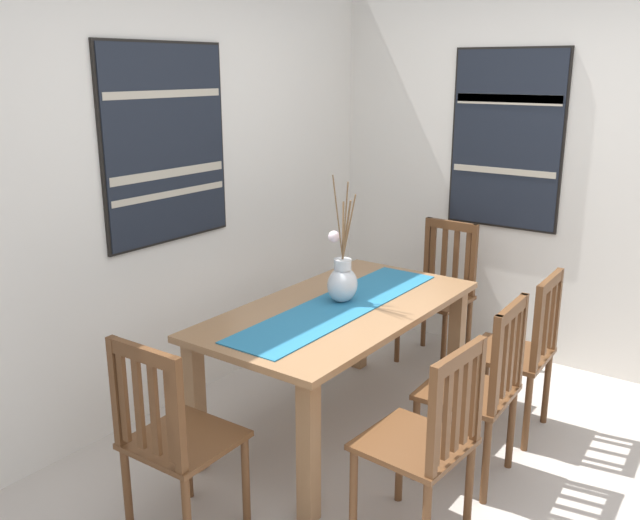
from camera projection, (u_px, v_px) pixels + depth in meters
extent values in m
cube|color=#B2A89E|center=(452.00, 496.00, 3.30)|extent=(6.40, 6.40, 0.03)
cube|color=silver|center=(172.00, 181.00, 3.98)|extent=(6.40, 0.12, 2.70)
cube|color=silver|center=(589.00, 170.00, 4.38)|extent=(0.12, 6.40, 2.70)
cube|color=#8E6642|center=(340.00, 309.00, 3.71)|extent=(1.69, 0.87, 0.03)
cube|color=#8E6642|center=(308.00, 451.00, 3.01)|extent=(0.08, 0.08, 0.70)
cube|color=#8E6642|center=(456.00, 342.00, 4.20)|extent=(0.08, 0.08, 0.70)
cube|color=#8E6642|center=(195.00, 406.00, 3.41)|extent=(0.08, 0.08, 0.70)
cube|color=#8E6642|center=(359.00, 319.00, 4.60)|extent=(0.08, 0.08, 0.70)
cube|color=#236B93|center=(340.00, 306.00, 3.70)|extent=(1.55, 0.36, 0.01)
ellipsoid|color=silver|center=(342.00, 285.00, 3.75)|extent=(0.19, 0.16, 0.20)
cylinder|color=silver|center=(343.00, 264.00, 3.72)|extent=(0.10, 0.10, 0.06)
cylinder|color=brown|center=(338.00, 218.00, 3.60)|extent=(0.12, 0.01, 0.48)
cylinder|color=brown|center=(347.00, 230.00, 3.62)|extent=(0.06, 0.09, 0.34)
cylinder|color=brown|center=(349.00, 227.00, 3.63)|extent=(0.01, 0.09, 0.37)
cylinder|color=brown|center=(345.00, 222.00, 3.59)|extent=(0.09, 0.09, 0.45)
cylinder|color=brown|center=(343.00, 230.00, 3.70)|extent=(0.06, 0.04, 0.31)
sphere|color=silver|center=(334.00, 237.00, 3.69)|extent=(0.06, 0.06, 0.06)
cube|color=brown|center=(414.00, 444.00, 2.88)|extent=(0.45, 0.45, 0.03)
cylinder|color=brown|center=(353.00, 495.00, 2.92)|extent=(0.04, 0.04, 0.44)
cylinder|color=brown|center=(400.00, 459.00, 3.19)|extent=(0.04, 0.04, 0.44)
cylinder|color=brown|center=(469.00, 488.00, 2.97)|extent=(0.04, 0.04, 0.44)
cube|color=brown|center=(434.00, 423.00, 2.56)|extent=(0.04, 0.04, 0.47)
cube|color=brown|center=(478.00, 389.00, 2.83)|extent=(0.04, 0.04, 0.47)
cube|color=brown|center=(460.00, 358.00, 2.64)|extent=(0.38, 0.06, 0.06)
cube|color=brown|center=(437.00, 423.00, 2.59)|extent=(0.04, 0.02, 0.38)
cube|color=brown|center=(447.00, 416.00, 2.64)|extent=(0.04, 0.02, 0.38)
cube|color=brown|center=(457.00, 408.00, 2.70)|extent=(0.04, 0.02, 0.38)
cube|color=brown|center=(466.00, 401.00, 2.76)|extent=(0.04, 0.02, 0.38)
cube|color=brown|center=(475.00, 395.00, 2.81)|extent=(0.04, 0.02, 0.38)
cube|color=brown|center=(435.00, 299.00, 4.68)|extent=(0.44, 0.44, 0.03)
cylinder|color=brown|center=(444.00, 345.00, 4.50)|extent=(0.04, 0.04, 0.44)
cylinder|color=brown|center=(398.00, 332.00, 4.72)|extent=(0.04, 0.04, 0.44)
cylinder|color=brown|center=(469.00, 329.00, 4.77)|extent=(0.04, 0.04, 0.44)
cylinder|color=brown|center=(424.00, 318.00, 4.99)|extent=(0.04, 0.04, 0.44)
cube|color=brown|center=(474.00, 261.00, 4.64)|extent=(0.04, 0.04, 0.50)
cube|color=brown|center=(428.00, 252.00, 4.86)|extent=(0.04, 0.04, 0.50)
cube|color=brown|center=(452.00, 225.00, 4.69)|extent=(0.05, 0.38, 0.06)
cube|color=brown|center=(468.00, 262.00, 4.67)|extent=(0.02, 0.04, 0.41)
cube|color=brown|center=(456.00, 259.00, 4.73)|extent=(0.02, 0.04, 0.41)
cube|color=brown|center=(444.00, 257.00, 4.78)|extent=(0.02, 0.04, 0.41)
cube|color=brown|center=(433.00, 255.00, 4.84)|extent=(0.02, 0.04, 0.41)
cube|color=brown|center=(185.00, 440.00, 2.91)|extent=(0.43, 0.43, 0.03)
cylinder|color=brown|center=(188.00, 455.00, 3.22)|extent=(0.04, 0.04, 0.44)
cylinder|color=brown|center=(246.00, 481.00, 3.02)|extent=(0.04, 0.04, 0.44)
cylinder|color=brown|center=(127.00, 493.00, 2.93)|extent=(0.04, 0.04, 0.44)
cube|color=brown|center=(116.00, 392.00, 2.79)|extent=(0.04, 0.04, 0.48)
cube|color=brown|center=(179.00, 416.00, 2.59)|extent=(0.04, 0.04, 0.48)
cube|color=brown|center=(143.00, 354.00, 2.63)|extent=(0.04, 0.38, 0.06)
cube|color=brown|center=(124.00, 398.00, 2.77)|extent=(0.02, 0.04, 0.39)
cube|color=brown|center=(139.00, 404.00, 2.72)|extent=(0.02, 0.04, 0.39)
cube|color=brown|center=(155.00, 410.00, 2.67)|extent=(0.02, 0.04, 0.39)
cube|color=brown|center=(171.00, 417.00, 2.62)|extent=(0.02, 0.04, 0.39)
cube|color=brown|center=(508.00, 354.00, 3.79)|extent=(0.44, 0.44, 0.03)
cylinder|color=brown|center=(463.00, 396.00, 3.80)|extent=(0.04, 0.04, 0.44)
cylinder|color=brown|center=(486.00, 372.00, 4.09)|extent=(0.04, 0.04, 0.44)
cylinder|color=brown|center=(527.00, 413.00, 3.61)|extent=(0.04, 0.04, 0.44)
cylinder|color=brown|center=(547.00, 387.00, 3.90)|extent=(0.04, 0.04, 0.44)
cube|color=brown|center=(537.00, 329.00, 3.47)|extent=(0.04, 0.04, 0.47)
cube|color=brown|center=(556.00, 309.00, 3.76)|extent=(0.04, 0.04, 0.47)
cube|color=brown|center=(550.00, 282.00, 3.56)|extent=(0.38, 0.05, 0.06)
cube|color=brown|center=(540.00, 328.00, 3.53)|extent=(0.04, 0.02, 0.38)
cube|color=brown|center=(547.00, 321.00, 3.62)|extent=(0.04, 0.02, 0.38)
cube|color=brown|center=(553.00, 315.00, 3.71)|extent=(0.04, 0.02, 0.38)
cube|color=brown|center=(467.00, 392.00, 3.34)|extent=(0.44, 0.44, 0.03)
cylinder|color=brown|center=(416.00, 439.00, 3.36)|extent=(0.04, 0.04, 0.44)
cylinder|color=brown|center=(445.00, 410.00, 3.65)|extent=(0.04, 0.04, 0.44)
cylinder|color=brown|center=(486.00, 461.00, 3.17)|extent=(0.04, 0.04, 0.44)
cylinder|color=brown|center=(511.00, 429.00, 3.46)|extent=(0.04, 0.04, 0.44)
cube|color=brown|center=(495.00, 366.00, 3.03)|extent=(0.04, 0.04, 0.48)
cube|color=brown|center=(521.00, 340.00, 3.32)|extent=(0.04, 0.04, 0.48)
cube|color=brown|center=(512.00, 311.00, 3.12)|extent=(0.38, 0.05, 0.06)
cube|color=brown|center=(498.00, 366.00, 3.07)|extent=(0.04, 0.02, 0.39)
cube|color=brown|center=(505.00, 359.00, 3.14)|extent=(0.04, 0.02, 0.39)
cube|color=brown|center=(511.00, 353.00, 3.21)|extent=(0.04, 0.02, 0.39)
cube|color=brown|center=(518.00, 346.00, 3.29)|extent=(0.04, 0.02, 0.39)
cube|color=black|center=(165.00, 144.00, 3.81)|extent=(0.89, 0.04, 1.11)
cube|color=black|center=(168.00, 144.00, 3.80)|extent=(0.86, 0.01, 1.08)
cube|color=#B2A893|center=(165.00, 94.00, 3.72)|extent=(0.83, 0.00, 0.04)
cube|color=#B2A893|center=(171.00, 194.00, 3.87)|extent=(0.83, 0.00, 0.04)
cube|color=#B2A893|center=(170.00, 173.00, 3.84)|extent=(0.83, 0.00, 0.05)
cube|color=black|center=(507.00, 140.00, 4.59)|extent=(0.04, 0.78, 1.20)
cube|color=black|center=(505.00, 140.00, 4.57)|extent=(0.01, 0.75, 1.17)
cube|color=#B2A893|center=(508.00, 98.00, 4.49)|extent=(0.00, 0.72, 0.05)
cube|color=#B2A893|center=(503.00, 171.00, 4.62)|extent=(0.00, 0.72, 0.04)
cube|color=#B2A893|center=(508.00, 99.00, 4.49)|extent=(0.00, 0.72, 0.07)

